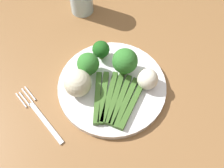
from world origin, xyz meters
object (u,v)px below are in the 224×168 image
(dining_table, at_px, (111,89))
(broccoli_outer_edge, at_px, (87,62))
(asparagus_bundle, at_px, (115,99))
(plate, at_px, (112,87))
(broccoli_back, at_px, (125,61))
(broccoli_right, at_px, (101,50))
(fork, at_px, (39,114))
(cauliflower_near_fork, at_px, (78,83))
(cauliflower_edge, at_px, (148,79))

(dining_table, xyz_separation_m, broccoli_outer_edge, (-0.05, 0.00, 0.15))
(dining_table, distance_m, asparagus_bundle, 0.15)
(plate, bearing_deg, broccoli_back, 28.90)
(broccoli_right, height_order, fork, broccoli_right)
(dining_table, bearing_deg, plate, -109.88)
(plate, xyz_separation_m, broccoli_outer_edge, (-0.03, 0.06, 0.04))
(plate, height_order, broccoli_right, broccoli_right)
(cauliflower_near_fork, bearing_deg, plate, -14.14)
(broccoli_back, distance_m, cauliflower_edge, 0.06)
(cauliflower_near_fork, bearing_deg, broccoli_right, 38.52)
(broccoli_back, bearing_deg, asparagus_bundle, -130.22)
(plate, distance_m, asparagus_bundle, 0.04)
(plate, relative_size, cauliflower_near_fork, 4.08)
(broccoli_back, xyz_separation_m, cauliflower_near_fork, (-0.11, -0.00, -0.01))
(cauliflower_edge, relative_size, fork, 0.28)
(dining_table, height_order, broccoli_back, broccoli_back)
(plate, bearing_deg, dining_table, 70.12)
(plate, xyz_separation_m, cauliflower_edge, (0.07, -0.03, 0.03))
(cauliflower_edge, xyz_separation_m, fork, (-0.24, 0.03, -0.04))
(broccoli_right, bearing_deg, plate, -95.67)
(fork, bearing_deg, cauliflower_edge, -114.24)
(cauliflower_near_fork, xyz_separation_m, cauliflower_edge, (0.14, -0.05, -0.01))
(cauliflower_near_fork, relative_size, fork, 0.37)
(broccoli_back, xyz_separation_m, cauliflower_edge, (0.03, -0.05, -0.02))
(broccoli_outer_edge, bearing_deg, broccoli_back, -24.48)
(cauliflower_near_fork, bearing_deg, fork, -171.43)
(asparagus_bundle, bearing_deg, cauliflower_near_fork, 86.27)
(dining_table, height_order, asparagus_bundle, asparagus_bundle)
(dining_table, height_order, cauliflower_edge, cauliflower_edge)
(asparagus_bundle, xyz_separation_m, broccoli_back, (0.05, 0.06, 0.03))
(dining_table, xyz_separation_m, broccoli_back, (0.02, -0.03, 0.16))
(dining_table, bearing_deg, cauliflower_near_fork, -159.50)
(asparagus_bundle, relative_size, fork, 0.91)
(fork, bearing_deg, cauliflower_near_fork, -97.99)
(broccoli_back, bearing_deg, cauliflower_edge, -59.25)
(broccoli_back, bearing_deg, dining_table, 126.68)
(asparagus_bundle, distance_m, broccoli_outer_edge, 0.10)
(fork, bearing_deg, asparagus_bundle, -121.10)
(broccoli_back, height_order, broccoli_outer_edge, broccoli_back)
(dining_table, xyz_separation_m, cauliflower_near_fork, (-0.09, -0.03, 0.14))
(cauliflower_edge, bearing_deg, plate, 157.75)
(dining_table, bearing_deg, broccoli_right, 109.74)
(broccoli_back, distance_m, fork, 0.22)
(dining_table, distance_m, plate, 0.12)
(asparagus_bundle, xyz_separation_m, cauliflower_edge, (0.08, 0.01, 0.02))
(dining_table, xyz_separation_m, asparagus_bundle, (-0.03, -0.09, 0.12))
(broccoli_outer_edge, height_order, cauliflower_near_fork, same)
(dining_table, height_order, plate, plate)
(plate, xyz_separation_m, cauliflower_near_fork, (-0.07, 0.02, 0.04))
(broccoli_back, relative_size, cauliflower_near_fork, 1.16)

